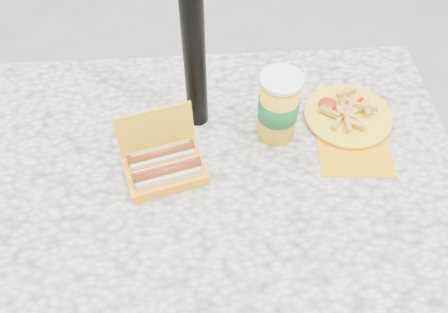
{
  "coord_description": "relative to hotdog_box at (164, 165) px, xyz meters",
  "views": [
    {
      "loc": [
        0.01,
        -0.64,
        1.62
      ],
      "look_at": [
        0.05,
        -0.0,
        0.8
      ],
      "focal_mm": 38.0,
      "sensor_mm": 36.0,
      "label": 1
    }
  ],
  "objects": [
    {
      "name": "hotdog_box",
      "position": [
        0.0,
        0.0,
        0.0
      ],
      "size": [
        0.2,
        0.17,
        0.14
      ],
      "rotation": [
        0.0,
        0.0,
        0.26
      ],
      "color": "gold",
      "rests_on": "picnic_table"
    },
    {
      "name": "picnic_table",
      "position": [
        0.08,
        0.0,
        -0.14
      ],
      "size": [
        1.2,
        0.8,
        0.75
      ],
      "color": "beige",
      "rests_on": "ground"
    },
    {
      "name": "fries_plate",
      "position": [
        0.45,
        0.13,
        -0.02
      ],
      "size": [
        0.21,
        0.29,
        0.04
      ],
      "rotation": [
        0.0,
        0.0,
        0.23
      ],
      "color": "orange",
      "rests_on": "picnic_table"
    },
    {
      "name": "soda_cup",
      "position": [
        0.26,
        0.1,
        0.06
      ],
      "size": [
        0.1,
        0.1,
        0.18
      ],
      "rotation": [
        0.0,
        0.0,
        0.05
      ],
      "color": "yellow",
      "rests_on": "picnic_table"
    },
    {
      "name": "ground",
      "position": [
        0.08,
        0.0,
        -0.78
      ],
      "size": [
        60.0,
        60.0,
        0.0
      ],
      "primitive_type": "plane",
      "color": "slate"
    }
  ]
}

